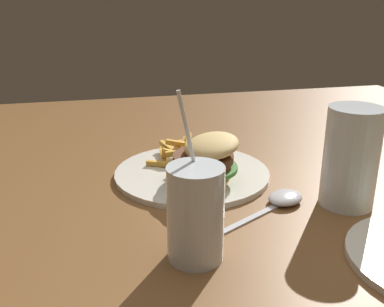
# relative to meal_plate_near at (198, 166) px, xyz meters

# --- Properties ---
(dining_table) EXTENTS (1.50, 1.38, 0.77)m
(dining_table) POSITION_rel_meal_plate_near_xyz_m (0.07, 0.14, -0.11)
(dining_table) COLOR brown
(dining_table) RESTS_ON ground_plane
(meal_plate_near) EXTENTS (0.28, 0.28, 0.10)m
(meal_plate_near) POSITION_rel_meal_plate_near_xyz_m (0.00, 0.00, 0.00)
(meal_plate_near) COLOR silver
(meal_plate_near) RESTS_ON dining_table
(beer_glass) EXTENTS (0.08, 0.08, 0.16)m
(beer_glass) POSITION_rel_meal_plate_near_xyz_m (0.14, 0.21, 0.05)
(beer_glass) COLOR silver
(beer_glass) RESTS_ON dining_table
(juice_glass) EXTENTS (0.07, 0.07, 0.21)m
(juice_glass) POSITION_rel_meal_plate_near_xyz_m (0.24, -0.06, 0.03)
(juice_glass) COLOR silver
(juice_glass) RESTS_ON dining_table
(spoon) EXTENTS (0.12, 0.18, 0.02)m
(spoon) POSITION_rel_meal_plate_near_xyz_m (0.12, 0.11, -0.02)
(spoon) COLOR silver
(spoon) RESTS_ON dining_table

